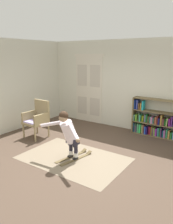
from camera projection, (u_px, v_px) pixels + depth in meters
ground_plane at (82, 155)px, 5.53m from camera, size 7.20×7.20×0.00m
back_wall at (128, 85)px, 7.25m from camera, size 6.00×0.10×2.90m
side_wall_left at (13, 86)px, 7.13m from camera, size 0.10×6.00×2.90m
double_door at (89, 89)px, 8.08m from camera, size 1.22×0.05×2.45m
rug at (74, 158)px, 5.36m from camera, size 2.48×1.63×0.01m
bookshelf at (158, 122)px, 6.73m from camera, size 1.67×0.30×1.14m
wicker_chair at (37, 118)px, 6.68m from camera, size 0.63×0.63×1.10m
skis_pair at (75, 157)px, 5.38m from camera, size 0.45×0.99×0.07m
person_skier at (68, 131)px, 5.08m from camera, size 1.40×0.76×1.14m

